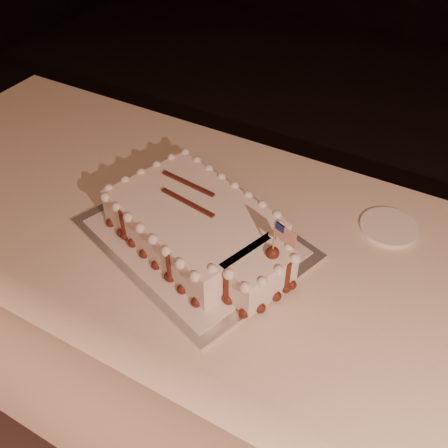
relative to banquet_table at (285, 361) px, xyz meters
The scene contains 5 objects.
banquet_table is the anchor object (origin of this frame).
cake_board 0.46m from the banquet_table, behind, with size 0.49×0.37×0.01m, color silver.
doily 0.46m from the banquet_table, behind, with size 0.44×0.33×0.00m, color silver.
sheet_cake 0.49m from the banquet_table, 168.53° to the right, with size 0.49×0.36×0.18m.
side_plate 0.46m from the banquet_table, 58.25° to the left, with size 0.14×0.14×0.01m, color white.
Camera 1 is at (0.22, -0.13, 1.56)m, focal length 40.00 mm.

